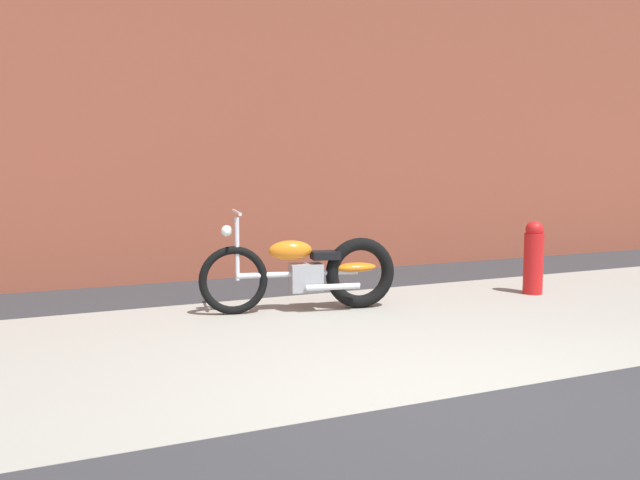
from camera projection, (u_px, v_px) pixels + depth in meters
The scene contains 5 objects.
ground_plane at pixel (455, 397), 4.19m from camera, with size 80.00×80.00×0.00m, color #2D2D30.
sidewalk_slab at pixel (337, 334), 5.78m from camera, with size 36.00×3.50×0.01m, color gray.
brick_building_wall at pixel (224, 33), 8.56m from camera, with size 36.00×0.50×6.33m, color brown.
motorcycle_orange at pixel (314, 272), 6.69m from camera, with size 1.99×0.68×1.03m.
fire_hydrant at pixel (534, 257), 7.55m from camera, with size 0.22×0.22×0.84m.
Camera 1 is at (-2.42, -3.36, 1.45)m, focal length 37.21 mm.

